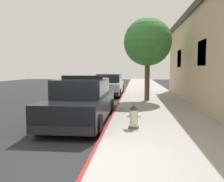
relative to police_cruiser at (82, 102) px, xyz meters
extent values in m
cube|color=#232326|center=(-3.10, 6.36, -0.84)|extent=(32.97, 60.00, 0.20)
cube|color=gray|center=(2.90, 6.36, -0.68)|extent=(3.67, 60.00, 0.13)
cube|color=maroon|center=(1.02, 6.36, -0.68)|extent=(0.08, 60.00, 0.13)
cube|color=black|center=(4.76, 2.29, 1.86)|extent=(0.06, 1.30, 1.10)
cube|color=black|center=(4.76, 7.48, 1.86)|extent=(0.06, 1.30, 1.10)
cube|color=black|center=(0.00, -0.04, -0.16)|extent=(1.84, 4.80, 0.76)
cube|color=black|center=(0.00, 0.11, 0.52)|extent=(1.64, 2.50, 0.60)
cube|color=black|center=(0.00, -2.38, -0.42)|extent=(1.76, 0.16, 0.24)
cube|color=black|center=(0.00, 2.30, -0.42)|extent=(1.76, 0.16, 0.24)
cylinder|color=black|center=(-0.86, 1.66, -0.42)|extent=(0.22, 0.64, 0.64)
cylinder|color=black|center=(0.86, 1.66, -0.42)|extent=(0.22, 0.64, 0.64)
cylinder|color=black|center=(-0.86, -1.74, -0.42)|extent=(0.22, 0.64, 0.64)
cylinder|color=black|center=(0.86, -1.74, -0.42)|extent=(0.22, 0.64, 0.64)
cube|color=black|center=(0.00, 0.06, 0.88)|extent=(1.48, 0.20, 0.12)
cube|color=red|center=(-0.35, 0.06, 0.88)|extent=(0.44, 0.18, 0.11)
cube|color=#1E33E0|center=(0.35, 0.06, 0.88)|extent=(0.44, 0.18, 0.11)
cube|color=#B2B5BA|center=(-0.02, 8.86, -0.16)|extent=(1.84, 4.80, 0.76)
cube|color=black|center=(-0.02, 9.01, 0.52)|extent=(1.64, 2.50, 0.60)
cube|color=black|center=(-0.02, 6.52, -0.42)|extent=(1.76, 0.16, 0.24)
cube|color=black|center=(-0.02, 11.20, -0.42)|extent=(1.76, 0.16, 0.24)
cylinder|color=black|center=(-0.88, 10.56, -0.42)|extent=(0.22, 0.64, 0.64)
cylinder|color=black|center=(0.84, 10.56, -0.42)|extent=(0.22, 0.64, 0.64)
cylinder|color=black|center=(-0.88, 7.16, -0.42)|extent=(0.22, 0.64, 0.64)
cylinder|color=black|center=(0.84, 7.16, -0.42)|extent=(0.22, 0.64, 0.64)
cylinder|color=#4C4C51|center=(1.87, -1.21, -0.58)|extent=(0.32, 0.32, 0.06)
cylinder|color=silver|center=(1.87, -1.21, -0.30)|extent=(0.24, 0.24, 0.50)
cone|color=black|center=(1.87, -1.21, 0.02)|extent=(0.28, 0.28, 0.14)
cylinder|color=#4C4C51|center=(1.87, -1.21, 0.12)|extent=(0.05, 0.05, 0.06)
cylinder|color=silver|center=(1.70, -1.21, -0.24)|extent=(0.10, 0.10, 0.10)
cylinder|color=silver|center=(2.04, -1.21, -0.24)|extent=(0.10, 0.10, 0.10)
cylinder|color=silver|center=(1.87, -1.39, -0.29)|extent=(0.13, 0.12, 0.13)
cylinder|color=brown|center=(2.56, 5.13, 0.57)|extent=(0.28, 0.28, 2.37)
sphere|color=#387A33|center=(2.56, 5.13, 2.69)|extent=(2.67, 2.67, 2.67)
camera|label=1|loc=(1.92, -8.11, 1.15)|focal=37.10mm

